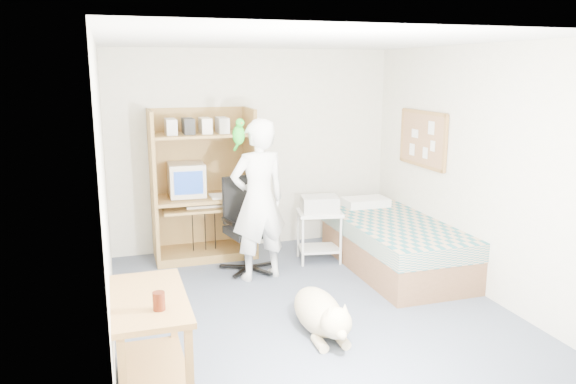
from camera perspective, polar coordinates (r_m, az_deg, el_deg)
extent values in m
plane|color=#4B5366|center=(5.64, 1.74, -11.19)|extent=(4.00, 4.00, 0.00)
cube|color=beige|center=(7.15, -3.55, 4.30)|extent=(3.60, 0.02, 2.50)
cube|color=beige|center=(6.10, 18.00, 2.30)|extent=(0.02, 4.00, 2.50)
cube|color=beige|center=(4.97, -18.14, 0.10)|extent=(0.02, 4.00, 2.50)
cube|color=white|center=(5.17, 1.93, 15.11)|extent=(3.60, 4.00, 0.02)
cube|color=olive|center=(6.72, -13.51, 0.42)|extent=(0.04, 0.60, 1.80)
cube|color=olive|center=(6.89, -3.87, 1.04)|extent=(0.04, 0.60, 1.80)
cube|color=olive|center=(7.06, -9.01, 1.19)|extent=(1.20, 0.02, 1.80)
cube|color=olive|center=(6.82, -8.58, -0.58)|extent=(1.12, 0.60, 0.04)
cube|color=olive|center=(6.76, -8.45, -1.55)|extent=(1.00, 0.50, 0.03)
cube|color=olive|center=(6.69, -8.79, 5.78)|extent=(1.12, 0.55, 0.03)
cube|color=olive|center=(7.00, -8.40, -6.09)|extent=(1.12, 0.60, 0.10)
cube|color=brown|center=(6.59, 10.77, -6.19)|extent=(1.00, 2.00, 0.36)
cube|color=#29686E|center=(6.50, 10.87, -3.85)|extent=(1.02, 2.02, 0.20)
cube|color=white|center=(7.15, 7.87, -1.09)|extent=(0.55, 0.35, 0.12)
cube|color=brown|center=(3.97, -13.96, -10.57)|extent=(0.50, 1.00, 0.04)
cube|color=brown|center=(3.76, -9.92, -18.29)|extent=(0.05, 0.05, 0.70)
cube|color=brown|center=(4.53, -16.70, -13.01)|extent=(0.05, 0.05, 0.70)
cube|color=brown|center=(4.55, -11.55, -12.62)|extent=(0.05, 0.05, 0.70)
cube|color=brown|center=(4.21, -13.57, -17.24)|extent=(0.46, 0.92, 0.03)
cube|color=#9A6845|center=(6.80, 13.54, 5.26)|extent=(0.03, 0.90, 0.60)
cube|color=brown|center=(6.76, 13.65, 7.86)|extent=(0.04, 0.94, 0.04)
cube|color=brown|center=(6.84, 13.38, 2.68)|extent=(0.04, 0.94, 0.04)
cylinder|color=black|center=(6.48, -3.93, -7.62)|extent=(0.59, 0.59, 0.06)
cylinder|color=black|center=(6.42, -3.95, -6.04)|extent=(0.06, 0.06, 0.40)
cube|color=black|center=(6.35, -3.99, -4.00)|extent=(0.54, 0.54, 0.08)
cube|color=black|center=(6.46, -4.90, -0.72)|extent=(0.42, 0.14, 0.54)
cube|color=black|center=(6.21, -6.07, -2.99)|extent=(0.10, 0.30, 0.04)
cube|color=black|center=(6.41, -2.01, -2.43)|extent=(0.10, 0.30, 0.04)
imported|color=white|center=(6.02, -3.01, -0.85)|extent=(0.71, 0.54, 1.75)
ellipsoid|color=#148D1C|center=(5.87, -5.04, 5.80)|extent=(0.13, 0.13, 0.21)
sphere|color=#148D1C|center=(5.82, -4.90, 7.02)|extent=(0.09, 0.09, 0.09)
cone|color=#F04F15|center=(5.78, -4.71, 6.98)|extent=(0.04, 0.05, 0.04)
cylinder|color=#148D1C|center=(5.93, -5.22, 4.70)|extent=(0.06, 0.14, 0.12)
ellipsoid|color=tan|center=(5.05, 3.05, -12.00)|extent=(0.38, 0.78, 0.35)
sphere|color=tan|center=(4.64, 4.90, -13.11)|extent=(0.26, 0.26, 0.26)
cone|color=tan|center=(4.55, 4.25, -11.99)|extent=(0.08, 0.08, 0.10)
cone|color=tan|center=(4.60, 5.80, -11.77)|extent=(0.08, 0.08, 0.10)
ellipsoid|color=tan|center=(4.57, 5.40, -14.15)|extent=(0.09, 0.14, 0.09)
cylinder|color=tan|center=(5.43, 1.57, -10.91)|extent=(0.07, 0.25, 0.12)
cube|color=silver|center=(6.64, 3.21, -2.13)|extent=(0.57, 0.49, 0.04)
cube|color=silver|center=(6.76, 3.17, -5.73)|extent=(0.53, 0.44, 0.03)
cylinder|color=silver|center=(6.49, 1.87, -5.18)|extent=(0.03, 0.03, 0.59)
cylinder|color=silver|center=(6.64, 5.53, -4.81)|extent=(0.03, 0.03, 0.59)
cylinder|color=silver|center=(6.80, 0.88, -4.34)|extent=(0.03, 0.03, 0.59)
cylinder|color=silver|center=(6.95, 4.40, -4.01)|extent=(0.03, 0.03, 0.59)
cube|color=#ABABA6|center=(6.61, 3.22, -1.21)|extent=(0.47, 0.39, 0.18)
cube|color=beige|center=(6.79, -10.28, 1.27)|extent=(0.42, 0.44, 0.39)
cube|color=navy|center=(6.58, -10.07, 0.92)|extent=(0.33, 0.02, 0.27)
cube|color=beige|center=(6.72, -8.39, -1.38)|extent=(0.45, 0.17, 0.03)
cylinder|color=gold|center=(6.82, -5.38, 0.20)|extent=(0.08, 0.08, 0.12)
cylinder|color=#3D1509|center=(3.73, -12.98, -10.75)|extent=(0.08, 0.08, 0.12)
cube|color=#BBBBB6|center=(4.44, -11.42, -17.81)|extent=(0.21, 0.24, 0.08)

